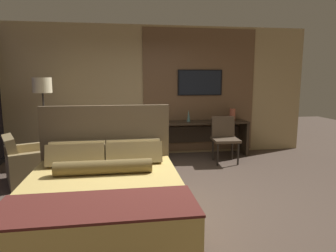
# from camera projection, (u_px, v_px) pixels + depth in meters

# --- Properties ---
(ground_plane) EXTENTS (16.00, 16.00, 0.00)m
(ground_plane) POSITION_uv_depth(u_px,v_px,m) (165.00, 199.00, 4.21)
(ground_plane) COLOR #4C3D33
(wall_back_tv_panel) EXTENTS (7.20, 0.09, 2.80)m
(wall_back_tv_panel) POSITION_uv_depth(u_px,v_px,m) (155.00, 91.00, 6.54)
(wall_back_tv_panel) COLOR tan
(wall_back_tv_panel) RESTS_ON ground_plane
(bed) EXTENTS (1.79, 2.09, 1.31)m
(bed) POSITION_uv_depth(u_px,v_px,m) (104.00, 196.00, 3.46)
(bed) COLOR #33281E
(bed) RESTS_ON ground_plane
(desk) EXTENTS (2.01, 0.49, 0.75)m
(desk) POSITION_uv_depth(u_px,v_px,m) (201.00, 132.00, 6.57)
(desk) COLOR #2D2319
(desk) RESTS_ON ground_plane
(tv) EXTENTS (1.00, 0.04, 0.56)m
(tv) POSITION_uv_depth(u_px,v_px,m) (200.00, 83.00, 6.59)
(tv) COLOR black
(desk_chair) EXTENTS (0.54, 0.53, 0.91)m
(desk_chair) POSITION_uv_depth(u_px,v_px,m) (224.00, 135.00, 6.05)
(desk_chair) COLOR #4C3D2D
(desk_chair) RESTS_ON ground_plane
(armchair_by_window) EXTENTS (1.06, 1.08, 0.80)m
(armchair_by_window) POSITION_uv_depth(u_px,v_px,m) (33.00, 166.00, 4.90)
(armchair_by_window) COLOR olive
(armchair_by_window) RESTS_ON ground_plane
(floor_lamp) EXTENTS (0.34, 0.34, 1.70)m
(floor_lamp) POSITION_uv_depth(u_px,v_px,m) (43.00, 92.00, 5.53)
(floor_lamp) COLOR #282623
(floor_lamp) RESTS_ON ground_plane
(vase_tall) EXTENTS (0.13, 0.13, 0.27)m
(vase_tall) POSITION_uv_depth(u_px,v_px,m) (232.00, 115.00, 6.58)
(vase_tall) COLOR #B2563D
(vase_tall) RESTS_ON desk
(vase_short) EXTENTS (0.08, 0.08, 0.25)m
(vase_short) POSITION_uv_depth(u_px,v_px,m) (189.00, 116.00, 6.46)
(vase_short) COLOR #4C706B
(vase_short) RESTS_ON desk
(book) EXTENTS (0.24, 0.18, 0.03)m
(book) POSITION_uv_depth(u_px,v_px,m) (217.00, 120.00, 6.58)
(book) COLOR #332D28
(book) RESTS_ON desk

